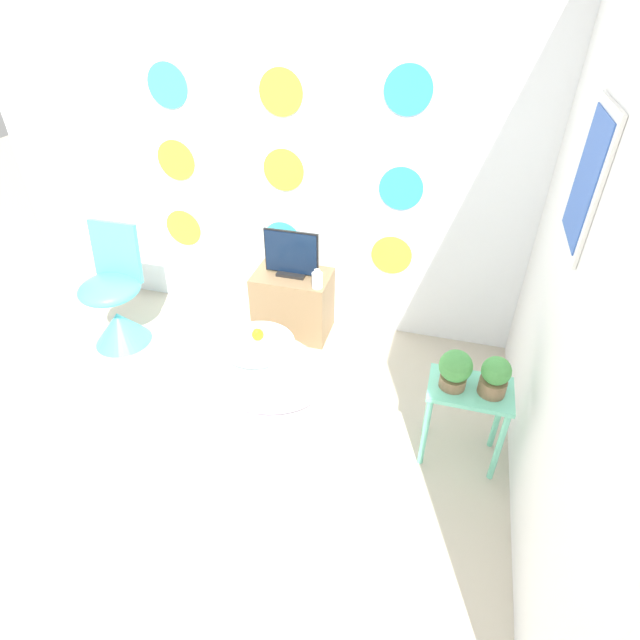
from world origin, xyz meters
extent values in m
plane|color=#BCB29E|center=(0.00, 0.00, 0.00)|extent=(12.00, 12.00, 0.00)
cube|color=white|center=(0.00, 1.94, 1.30)|extent=(4.33, 0.04, 2.60)
cylinder|color=#B2D633|center=(-0.81, 1.91, 0.63)|extent=(0.28, 0.01, 0.28)
cylinder|color=#3DC6D6|center=(-0.01, 1.91, 0.64)|extent=(0.28, 0.01, 0.28)
cylinder|color=#B2D633|center=(0.78, 1.91, 0.63)|extent=(0.28, 0.01, 0.28)
cylinder|color=#B2D633|center=(-0.77, 1.91, 1.15)|extent=(0.28, 0.01, 0.28)
cylinder|color=#B2D633|center=(0.02, 1.91, 1.16)|extent=(0.28, 0.01, 0.28)
cylinder|color=#2D8CE0|center=(0.80, 1.91, 1.11)|extent=(0.28, 0.01, 0.28)
cylinder|color=#3DC6D6|center=(-0.74, 1.91, 1.63)|extent=(0.28, 0.01, 0.28)
cylinder|color=#B2D633|center=(0.02, 1.91, 1.63)|extent=(0.28, 0.01, 0.28)
cylinder|color=#2D8CE0|center=(0.79, 1.91, 1.68)|extent=(0.28, 0.01, 0.28)
cube|color=white|center=(1.68, 0.96, 1.30)|extent=(0.04, 2.92, 2.60)
cube|color=white|center=(1.65, 1.06, 1.55)|extent=(0.02, 0.44, 0.60)
cube|color=#3359B2|center=(1.64, 1.06, 1.55)|extent=(0.01, 0.36, 0.52)
cube|color=silver|center=(0.17, 0.85, 0.00)|extent=(0.94, 0.90, 0.01)
ellipsoid|color=white|center=(0.16, 0.96, 0.24)|extent=(0.83, 0.54, 0.47)
cylinder|color=#B2DBEA|center=(0.16, 0.96, 0.45)|extent=(0.44, 0.44, 0.01)
sphere|color=yellow|center=(0.16, 0.97, 0.51)|extent=(0.07, 0.07, 0.07)
sphere|color=yellow|center=(0.16, 0.96, 0.53)|extent=(0.04, 0.04, 0.04)
cone|color=orange|center=(0.16, 0.94, 0.53)|extent=(0.02, 0.02, 0.02)
cone|color=#4CC6DB|center=(-1.04, 1.25, 0.12)|extent=(0.40, 0.40, 0.25)
ellipsoid|color=#4CC6DB|center=(-1.04, 1.25, 0.45)|extent=(0.42, 0.42, 0.15)
cube|color=#4CC6DB|center=(-1.04, 1.41, 0.66)|extent=(0.36, 0.09, 0.42)
cube|color=#8E704C|center=(0.12, 1.72, 0.24)|extent=(0.54, 0.35, 0.49)
cube|color=white|center=(0.12, 1.55, 0.33)|extent=(0.46, 0.01, 0.14)
cube|color=black|center=(0.12, 1.72, 0.50)|extent=(0.20, 0.12, 0.02)
cube|color=black|center=(0.12, 1.72, 0.66)|extent=(0.39, 0.01, 0.32)
cube|color=#0F1E38|center=(0.12, 1.71, 0.66)|extent=(0.37, 0.01, 0.30)
cylinder|color=white|center=(0.34, 1.60, 0.54)|extent=(0.07, 0.07, 0.11)
cylinder|color=white|center=(0.34, 1.60, 0.61)|extent=(0.04, 0.04, 0.03)
cube|color=#72D8B7|center=(1.37, 0.85, 0.50)|extent=(0.43, 0.28, 0.02)
cylinder|color=#72D8B7|center=(1.18, 0.73, 0.24)|extent=(0.03, 0.03, 0.48)
cylinder|color=#72D8B7|center=(1.56, 0.73, 0.24)|extent=(0.03, 0.03, 0.48)
cylinder|color=#72D8B7|center=(1.18, 0.96, 0.24)|extent=(0.03, 0.03, 0.48)
cylinder|color=#72D8B7|center=(1.56, 0.96, 0.24)|extent=(0.03, 0.03, 0.48)
cylinder|color=#8C6B4C|center=(1.28, 0.84, 0.54)|extent=(0.13, 0.13, 0.06)
sphere|color=#4C9E4C|center=(1.28, 0.84, 0.64)|extent=(0.17, 0.17, 0.17)
cylinder|color=#8C6B4C|center=(1.47, 0.84, 0.55)|extent=(0.14, 0.14, 0.08)
sphere|color=#4C9E4C|center=(1.47, 0.84, 0.65)|extent=(0.14, 0.14, 0.14)
camera|label=1|loc=(1.14, -1.16, 2.27)|focal=28.00mm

